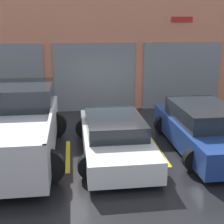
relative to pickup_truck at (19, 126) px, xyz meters
name	(u,v)px	position (x,y,z in m)	size (l,w,h in m)	color
ground_plane	(108,133)	(2.67, 1.40, -0.86)	(28.00, 28.00, 0.00)	black
shophouse_building	(98,56)	(2.66, 4.68, 1.42)	(12.58, 0.68, 4.68)	#D17A5B
pickup_truck	(19,126)	(0.00, 0.00, 0.00)	(2.60, 5.01, 1.82)	silver
sedan_white	(114,135)	(2.67, -0.25, -0.33)	(2.17, 4.53, 1.11)	white
sedan_side	(203,129)	(5.34, -0.25, -0.24)	(2.22, 4.50, 1.32)	navy
parking_stripe_left	(68,155)	(1.34, -0.28, -0.86)	(0.12, 2.20, 0.01)	gold
parking_stripe_centre	(159,151)	(4.01, -0.28, -0.86)	(0.12, 2.20, 0.01)	gold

